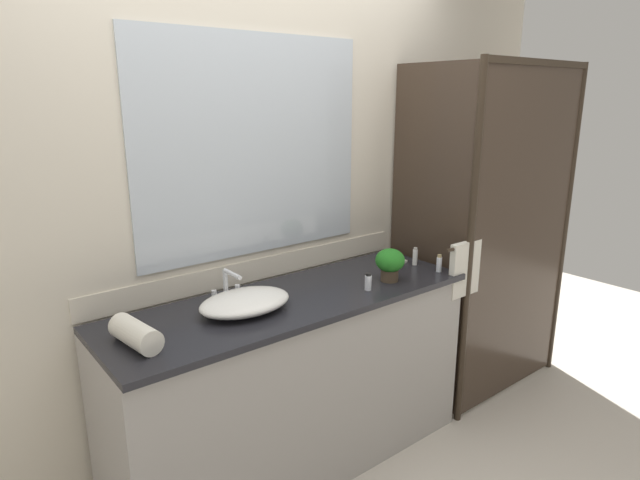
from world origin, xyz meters
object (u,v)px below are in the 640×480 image
(faucet, at_px, (227,290))
(potted_plant, at_px, (390,263))
(soap_dish, at_px, (397,260))
(amenity_bottle_shampoo, at_px, (368,282))
(sink_basin, at_px, (246,302))
(amenity_bottle_lotion, at_px, (439,264))
(rolled_towel_near_edge, at_px, (136,334))
(amenity_bottle_body_wash, at_px, (415,257))

(faucet, xyz_separation_m, potted_plant, (0.77, -0.27, 0.04))
(soap_dish, relative_size, amenity_bottle_shampoo, 1.18)
(faucet, distance_m, soap_dish, 1.03)
(sink_basin, height_order, potted_plant, potted_plant)
(soap_dish, distance_m, amenity_bottle_lotion, 0.26)
(soap_dish, distance_m, rolled_towel_near_edge, 1.53)
(amenity_bottle_body_wash, xyz_separation_m, rolled_towel_near_edge, (-1.57, -0.02, 0.00))
(faucet, relative_size, amenity_bottle_body_wash, 1.73)
(amenity_bottle_shampoo, xyz_separation_m, amenity_bottle_lotion, (0.49, -0.03, 0.00))
(amenity_bottle_shampoo, bearing_deg, soap_dish, 27.00)
(amenity_bottle_shampoo, xyz_separation_m, rolled_towel_near_edge, (-1.09, 0.10, 0.01))
(sink_basin, bearing_deg, faucet, 90.00)
(amenity_bottle_shampoo, bearing_deg, rolled_towel_near_edge, 174.56)
(potted_plant, bearing_deg, amenity_bottle_lotion, -11.29)
(potted_plant, bearing_deg, amenity_bottle_shampoo, -170.54)
(amenity_bottle_body_wash, relative_size, amenity_bottle_shampoo, 1.16)
(rolled_towel_near_edge, bearing_deg, amenity_bottle_shampoo, -5.44)
(soap_dish, bearing_deg, faucet, 175.43)
(potted_plant, relative_size, rolled_towel_near_edge, 0.68)
(faucet, bearing_deg, amenity_bottle_lotion, -17.11)
(sink_basin, relative_size, soap_dish, 4.16)
(faucet, distance_m, amenity_bottle_lotion, 1.14)
(faucet, xyz_separation_m, amenity_bottle_body_wash, (1.08, -0.17, -0.01))
(amenity_bottle_lotion, bearing_deg, faucet, 162.89)
(soap_dish, bearing_deg, amenity_bottle_lotion, -77.29)
(faucet, xyz_separation_m, soap_dish, (1.03, -0.08, -0.04))
(amenity_bottle_body_wash, distance_m, rolled_towel_near_edge, 1.57)
(sink_basin, xyz_separation_m, amenity_bottle_shampoo, (0.60, -0.14, -0.00))
(potted_plant, xyz_separation_m, amenity_bottle_lotion, (0.31, -0.06, -0.05))
(soap_dish, height_order, amenity_bottle_body_wash, amenity_bottle_body_wash)
(amenity_bottle_body_wash, bearing_deg, amenity_bottle_lotion, -86.96)
(soap_dish, bearing_deg, amenity_bottle_body_wash, -62.03)
(potted_plant, distance_m, amenity_bottle_body_wash, 0.32)
(amenity_bottle_body_wash, bearing_deg, faucet, 170.87)
(amenity_bottle_shampoo, bearing_deg, faucet, 153.24)
(faucet, height_order, amenity_bottle_shampoo, faucet)
(soap_dish, relative_size, amenity_bottle_body_wash, 1.02)
(amenity_bottle_body_wash, xyz_separation_m, amenity_bottle_shampoo, (-0.48, -0.13, -0.01))
(potted_plant, relative_size, soap_dish, 1.67)
(sink_basin, height_order, amenity_bottle_lotion, amenity_bottle_lotion)
(potted_plant, height_order, amenity_bottle_lotion, potted_plant)
(faucet, bearing_deg, potted_plant, -19.35)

